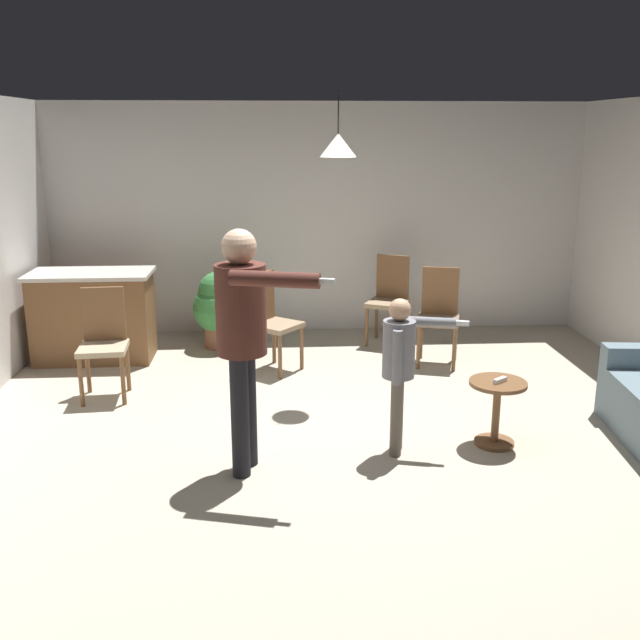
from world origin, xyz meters
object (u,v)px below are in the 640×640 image
object	(u,v)px
dining_chair_by_counter	(439,312)
dining_chair_centre_back	(389,296)
dining_chair_near_wall	(104,339)
spare_remote_on_table	(500,380)
dining_chair_spare	(271,318)
person_child	(400,359)
kitchen_counter	(94,316)
potted_plant_corner	(218,306)
side_table_by_couch	(497,405)
person_adult	(243,325)

from	to	relation	value
dining_chair_by_counter	dining_chair_centre_back	bearing A→B (deg)	-47.22
dining_chair_near_wall	spare_remote_on_table	size ratio (longest dim) A/B	7.69
dining_chair_near_wall	dining_chair_centre_back	xyz separation A→B (m)	(2.86, 1.53, 0.00)
dining_chair_centre_back	dining_chair_spare	size ratio (longest dim) A/B	1.00
dining_chair_centre_back	person_child	bearing A→B (deg)	108.39
dining_chair_centre_back	kitchen_counter	bearing A→B (deg)	33.53
dining_chair_by_counter	potted_plant_corner	xyz separation A→B (m)	(-2.34, 0.71, -0.07)
side_table_by_couch	person_child	size ratio (longest dim) A/B	0.43
kitchen_counter	dining_chair_spare	bearing A→B (deg)	-13.88
dining_chair_by_counter	dining_chair_spare	size ratio (longest dim) A/B	1.00
potted_plant_corner	dining_chair_near_wall	bearing A→B (deg)	-122.24
dining_chair_near_wall	side_table_by_couch	bearing A→B (deg)	154.13
dining_chair_by_counter	spare_remote_on_table	bearing A→B (deg)	105.81
person_adult	dining_chair_by_counter	world-z (taller)	person_adult
kitchen_counter	dining_chair_by_counter	bearing A→B (deg)	-5.66
person_child	potted_plant_corner	xyz separation A→B (m)	(-1.55, 2.82, -0.27)
side_table_by_couch	person_adult	size ratio (longest dim) A/B	0.30
person_child	dining_chair_near_wall	world-z (taller)	person_child
person_child	potted_plant_corner	world-z (taller)	person_child
side_table_by_couch	dining_chair_spare	bearing A→B (deg)	132.08
side_table_by_couch	potted_plant_corner	distance (m)	3.60
dining_chair_by_counter	potted_plant_corner	bearing A→B (deg)	-1.07
person_child	dining_chair_by_counter	xyz separation A→B (m)	(0.79, 2.11, -0.20)
person_child	dining_chair_by_counter	size ratio (longest dim) A/B	1.20
person_adult	dining_chair_near_wall	size ratio (longest dim) A/B	1.74
kitchen_counter	spare_remote_on_table	world-z (taller)	kitchen_counter
dining_chair_near_wall	dining_chair_spare	xyz separation A→B (m)	(1.51, 0.65, 0.00)
person_child	dining_chair_spare	size ratio (longest dim) A/B	1.20
person_child	potted_plant_corner	distance (m)	3.23
dining_chair_by_counter	potted_plant_corner	distance (m)	2.44
potted_plant_corner	dining_chair_spare	bearing A→B (deg)	-54.15
kitchen_counter	person_adult	bearing A→B (deg)	-57.70
person_child	spare_remote_on_table	distance (m)	0.81
kitchen_counter	dining_chair_spare	xyz separation A→B (m)	(1.87, -0.46, 0.07)
person_child	dining_chair_centre_back	distance (m)	2.92
dining_chair_spare	side_table_by_couch	bearing A→B (deg)	80.66
person_adult	dining_chair_by_counter	xyz separation A→B (m)	(1.92, 2.33, -0.54)
person_adult	spare_remote_on_table	size ratio (longest dim) A/B	13.42
dining_chair_by_counter	dining_chair_centre_back	distance (m)	0.87
side_table_by_couch	dining_chair_spare	world-z (taller)	dining_chair_spare
kitchen_counter	person_child	bearing A→B (deg)	-41.09
dining_chair_centre_back	dining_chair_spare	xyz separation A→B (m)	(-1.35, -0.88, 0.00)
spare_remote_on_table	side_table_by_couch	bearing A→B (deg)	102.59
person_adult	potted_plant_corner	bearing A→B (deg)	-157.26
person_child	dining_chair_by_counter	world-z (taller)	person_child
dining_chair_centre_back	dining_chair_near_wall	bearing A→B (deg)	54.20
potted_plant_corner	side_table_by_couch	bearing A→B (deg)	-49.66
person_child	dining_chair_near_wall	size ratio (longest dim) A/B	1.20
kitchen_counter	dining_chair_by_counter	size ratio (longest dim) A/B	1.26
kitchen_counter	spare_remote_on_table	distance (m)	4.34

